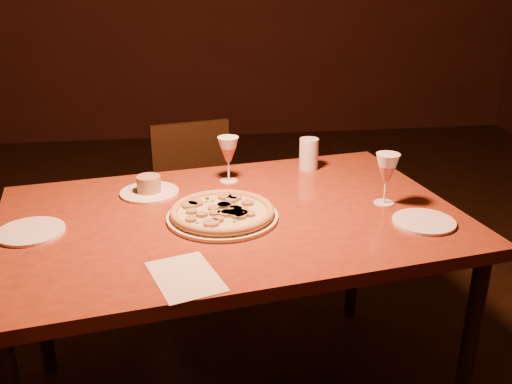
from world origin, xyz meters
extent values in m
plane|color=black|center=(0.00, 0.00, 0.00)|extent=(7.00, 7.00, 0.00)
cube|color=brown|center=(-0.05, -0.11, 0.76)|extent=(1.60, 1.16, 0.04)
cylinder|color=black|center=(-0.78, 0.18, 0.37)|extent=(0.05, 0.05, 0.74)
cylinder|color=black|center=(0.67, -0.41, 0.37)|extent=(0.05, 0.05, 0.74)
cylinder|color=black|center=(0.54, 0.40, 0.37)|extent=(0.05, 0.05, 0.74)
cube|color=black|center=(-0.12, 0.76, 0.42)|extent=(0.47, 0.47, 0.04)
cube|color=black|center=(-0.16, 0.94, 0.63)|extent=(0.39, 0.11, 0.38)
cylinder|color=black|center=(-0.24, 0.57, 0.20)|extent=(0.03, 0.03, 0.40)
cylinder|color=black|center=(-0.31, 0.88, 0.20)|extent=(0.03, 0.03, 0.40)
cylinder|color=black|center=(0.07, 0.64, 0.20)|extent=(0.03, 0.03, 0.40)
cylinder|color=black|center=(0.00, 0.95, 0.20)|extent=(0.03, 0.03, 0.40)
cylinder|color=white|center=(-0.09, -0.15, 0.79)|extent=(0.36, 0.36, 0.01)
cylinder|color=#CCB48C|center=(-0.09, -0.15, 0.80)|extent=(0.32, 0.32, 0.01)
torus|color=tan|center=(-0.09, -0.15, 0.81)|extent=(0.33, 0.33, 0.03)
cylinder|color=white|center=(-0.33, 0.10, 0.79)|extent=(0.21, 0.21, 0.01)
cylinder|color=#A47D5D|center=(-0.33, 0.10, 0.82)|extent=(0.08, 0.08, 0.06)
cylinder|color=silver|center=(0.29, 0.28, 0.85)|extent=(0.07, 0.07, 0.12)
cylinder|color=white|center=(-0.67, -0.17, 0.79)|extent=(0.20, 0.20, 0.01)
cylinder|color=white|center=(0.54, -0.27, 0.79)|extent=(0.20, 0.20, 0.01)
cube|color=beige|center=(-0.21, -0.50, 0.79)|extent=(0.22, 0.27, 0.00)
camera|label=1|loc=(-0.20, -1.81, 1.54)|focal=40.00mm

